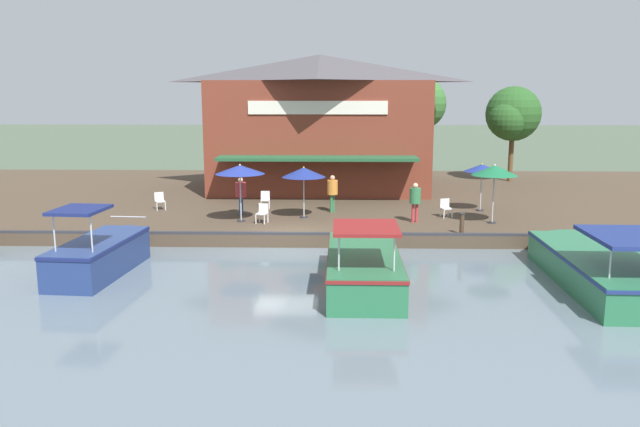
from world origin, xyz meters
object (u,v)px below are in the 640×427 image
at_px(motorboat_far_downstream, 363,262).
at_px(motorboat_outer_channel, 106,251).
at_px(cafe_chair_under_first_umbrella, 446,207).
at_px(tree_behind_restaurant, 512,116).
at_px(person_mid_patio, 415,198).
at_px(mooring_post, 462,223).
at_px(patio_umbrella_mid_patio_left, 240,170).
at_px(cafe_chair_beside_entrance, 265,199).
at_px(person_near_entrance, 241,191).
at_px(person_at_quay_edge, 332,189).
at_px(patio_umbrella_mid_patio_right, 495,170).
at_px(patio_umbrella_back_row, 304,172).
at_px(patio_umbrella_far_corner, 482,168).
at_px(cafe_chair_facing_river, 262,212).
at_px(tree_upstream_bank, 418,106).
at_px(cafe_chair_mid_patio, 160,200).
at_px(waterfront_restaurant, 320,121).
at_px(motorboat_distant_upstream, 600,262).

bearing_deg(motorboat_far_downstream, motorboat_outer_channel, -96.10).
relative_size(cafe_chair_under_first_umbrella, tree_behind_restaurant, 0.14).
distance_m(person_mid_patio, mooring_post, 2.95).
distance_m(patio_umbrella_mid_patio_left, cafe_chair_beside_entrance, 3.87).
distance_m(person_near_entrance, person_at_quay_edge, 4.34).
distance_m(patio_umbrella_mid_patio_right, mooring_post, 3.45).
relative_size(patio_umbrella_mid_patio_right, cafe_chair_under_first_umbrella, 3.05).
distance_m(person_mid_patio, tree_behind_restaurant, 15.99).
xyz_separation_m(patio_umbrella_back_row, patio_umbrella_far_corner, (-2.00, 8.46, -0.01)).
relative_size(cafe_chair_facing_river, cafe_chair_beside_entrance, 1.00).
height_order(patio_umbrella_far_corner, person_near_entrance, patio_umbrella_far_corner).
distance_m(motorboat_outer_channel, tree_upstream_bank, 24.39).
bearing_deg(motorboat_outer_channel, tree_upstream_bank, 146.28).
xyz_separation_m(motorboat_far_downstream, mooring_post, (-4.70, 4.17, 0.35)).
relative_size(cafe_chair_facing_river, mooring_post, 0.97).
bearing_deg(tree_upstream_bank, tree_behind_restaurant, 88.62).
relative_size(person_at_quay_edge, mooring_post, 2.04).
relative_size(motorboat_outer_channel, tree_upstream_bank, 0.86).
relative_size(patio_umbrella_mid_patio_left, cafe_chair_under_first_umbrella, 3.01).
bearing_deg(tree_behind_restaurant, cafe_chair_beside_entrance, -55.00).
xyz_separation_m(cafe_chair_mid_patio, motorboat_outer_channel, (8.90, 0.60, -0.33)).
bearing_deg(person_mid_patio, motorboat_outer_channel, -61.91).
distance_m(person_at_quay_edge, tree_upstream_bank, 13.19).
relative_size(cafe_chair_facing_river, person_at_quay_edge, 0.48).
distance_m(patio_umbrella_back_row, tree_upstream_bank, 14.77).
height_order(patio_umbrella_far_corner, tree_behind_restaurant, tree_behind_restaurant).
height_order(patio_umbrella_far_corner, cafe_chair_under_first_umbrella, patio_umbrella_far_corner).
distance_m(waterfront_restaurant, motorboat_distant_upstream, 20.18).
distance_m(patio_umbrella_back_row, person_at_quay_edge, 2.16).
relative_size(patio_umbrella_mid_patio_right, person_near_entrance, 1.47).
xyz_separation_m(motorboat_outer_channel, motorboat_distant_upstream, (0.73, 16.79, -0.08)).
xyz_separation_m(patio_umbrella_back_row, motorboat_distant_upstream, (7.78, 10.23, -2.02)).
distance_m(cafe_chair_beside_entrance, mooring_post, 10.29).
bearing_deg(cafe_chair_facing_river, tree_behind_restaurant, 133.97).
height_order(patio_umbrella_mid_patio_left, motorboat_outer_channel, patio_umbrella_mid_patio_left).
bearing_deg(tree_upstream_bank, patio_umbrella_mid_patio_right, 6.54).
height_order(waterfront_restaurant, motorboat_far_downstream, waterfront_restaurant).
relative_size(patio_umbrella_mid_patio_left, mooring_post, 2.93).
xyz_separation_m(patio_umbrella_mid_patio_right, motorboat_outer_channel, (6.04, -14.88, -2.17)).
bearing_deg(patio_umbrella_back_row, person_near_entrance, -102.31).
bearing_deg(person_near_entrance, person_mid_patio, 78.84).
xyz_separation_m(person_at_quay_edge, mooring_post, (4.73, 5.25, -0.68)).
xyz_separation_m(person_mid_patio, motorboat_distant_upstream, (6.87, 5.29, -1.04)).
xyz_separation_m(waterfront_restaurant, cafe_chair_under_first_umbrella, (9.16, 6.02, -3.52)).
distance_m(patio_umbrella_mid_patio_left, cafe_chair_mid_patio, 5.54).
distance_m(person_mid_patio, person_near_entrance, 8.07).
bearing_deg(patio_umbrella_far_corner, mooring_post, -20.00).
distance_m(cafe_chair_under_first_umbrella, cafe_chair_mid_patio, 13.75).
distance_m(waterfront_restaurant, person_at_quay_edge, 8.54).
xyz_separation_m(person_near_entrance, tree_behind_restaurant, (-12.06, 15.68, 3.14)).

